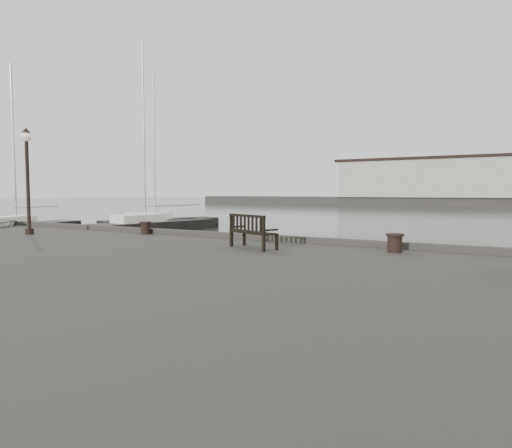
{
  "coord_description": "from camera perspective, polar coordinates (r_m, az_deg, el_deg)",
  "views": [
    {
      "loc": [
        6.94,
        -12.74,
        3.1
      ],
      "look_at": [
        -0.41,
        -0.5,
        2.1
      ],
      "focal_mm": 32.0,
      "sensor_mm": 36.0,
      "label": 1
    }
  ],
  "objects": [
    {
      "name": "ground",
      "position": [
        14.83,
        2.37,
        -8.06
      ],
      "size": [
        400.0,
        400.0,
        0.0
      ],
      "primitive_type": "plane",
      "color": "black",
      "rests_on": "ground"
    },
    {
      "name": "pontoon",
      "position": [
        35.37,
        -18.8,
        -0.83
      ],
      "size": [
        2.0,
        24.0,
        0.5
      ],
      "primitive_type": "cube",
      "color": "beige",
      "rests_on": "ground"
    },
    {
      "name": "breakwater",
      "position": [
        105.37,
        24.79,
        4.29
      ],
      "size": [
        140.0,
        9.5,
        12.2
      ],
      "color": "#383530",
      "rests_on": "ground"
    },
    {
      "name": "bench",
      "position": [
        12.49,
        -0.43,
        -1.74
      ],
      "size": [
        1.66,
        1.07,
        0.9
      ],
      "rotation": [
        0.0,
        0.0,
        -0.37
      ],
      "color": "black",
      "rests_on": "quay"
    },
    {
      "name": "bollard_left",
      "position": [
        17.26,
        -13.66,
        -0.47
      ],
      "size": [
        0.54,
        0.54,
        0.45
      ],
      "primitive_type": "cylinder",
      "rotation": [
        0.0,
        0.0,
        0.31
      ],
      "color": "black",
      "rests_on": "quay"
    },
    {
      "name": "bollard_right",
      "position": [
        12.2,
        16.95,
        -2.28
      ],
      "size": [
        0.5,
        0.5,
        0.48
      ],
      "primitive_type": "cylinder",
      "rotation": [
        0.0,
        0.0,
        0.08
      ],
      "color": "black",
      "rests_on": "quay"
    },
    {
      "name": "lamp_post",
      "position": [
        18.56,
        -26.69,
        6.46
      ],
      "size": [
        0.39,
        0.39,
        3.86
      ],
      "rotation": [
        0.0,
        0.0,
        -0.3
      ],
      "color": "black",
      "rests_on": "quay"
    },
    {
      "name": "dinghy",
      "position": [
        23.38,
        -29.12,
        0.25
      ],
      "size": [
        2.51,
        2.48,
        0.43
      ],
      "primitive_type": "imported",
      "rotation": [
        0.0,
        0.0,
        0.82
      ],
      "color": "silver",
      "rests_on": "quay"
    },
    {
      "name": "yacht_a",
      "position": [
        37.41,
        -27.2,
        -0.82
      ],
      "size": [
        3.99,
        9.58,
        12.76
      ],
      "rotation": [
        0.0,
        0.0,
        0.17
      ],
      "color": "black",
      "rests_on": "ground"
    },
    {
      "name": "yacht_b",
      "position": [
        40.19,
        -11.79,
        -0.15
      ],
      "size": [
        6.0,
        10.41,
        13.6
      ],
      "rotation": [
        0.0,
        0.0,
        -0.39
      ],
      "color": "black",
      "rests_on": "ground"
    },
    {
      "name": "yacht_c",
      "position": [
        36.69,
        -12.95,
        -0.56
      ],
      "size": [
        4.28,
        11.65,
        15.06
      ],
      "rotation": [
        0.0,
        0.0,
        -0.14
      ],
      "color": "black",
      "rests_on": "ground"
    }
  ]
}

